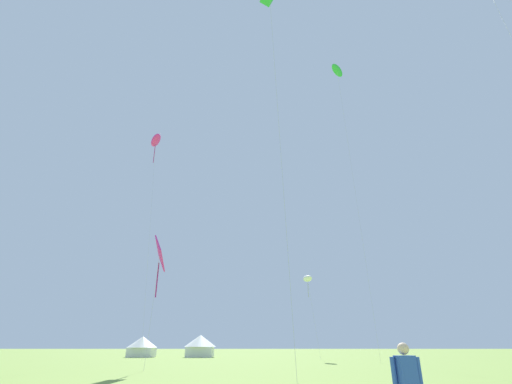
# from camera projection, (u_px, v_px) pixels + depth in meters

# --- Properties ---
(kite_green_parafoil) EXTENTS (2.74, 3.13, 38.18)m
(kite_green_parafoil) POSITION_uv_depth(u_px,v_px,m) (338.00, 71.00, 52.24)
(kite_green_parafoil) COLOR green
(kite_green_parafoil) RESTS_ON ground
(kite_magenta_parafoil) EXTENTS (3.69, 4.50, 32.85)m
(kite_magenta_parafoil) POSITION_uv_depth(u_px,v_px,m) (157.00, 141.00, 59.47)
(kite_magenta_parafoil) COLOR #E02DA3
(kite_magenta_parafoil) RESTS_ON ground
(kite_magenta_diamond) EXTENTS (0.99, 2.94, 9.92)m
(kite_magenta_diamond) POSITION_uv_depth(u_px,v_px,m) (161.00, 255.00, 29.49)
(kite_magenta_diamond) COLOR #E02DA3
(kite_magenta_diamond) RESTS_ON ground
(kite_white_parafoil) EXTENTS (1.76, 3.00, 10.38)m
(kite_white_parafoil) POSITION_uv_depth(u_px,v_px,m) (309.00, 279.00, 49.24)
(kite_white_parafoil) COLOR white
(kite_white_parafoil) RESTS_ON ground
(festival_tent_center) EXTENTS (4.52, 4.52, 2.94)m
(festival_tent_center) POSITION_uv_depth(u_px,v_px,m) (144.00, 346.00, 56.39)
(festival_tent_center) COLOR white
(festival_tent_center) RESTS_ON ground
(festival_tent_left) EXTENTS (4.85, 4.85, 3.15)m
(festival_tent_left) POSITION_uv_depth(u_px,v_px,m) (202.00, 345.00, 56.41)
(festival_tent_left) COLOR white
(festival_tent_left) RESTS_ON ground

